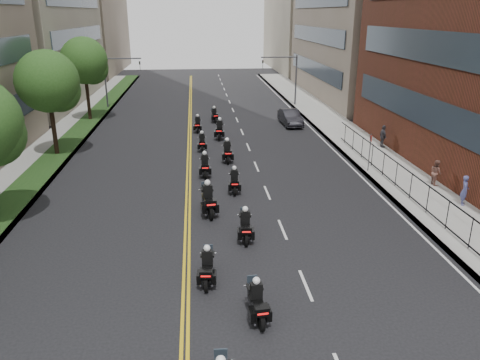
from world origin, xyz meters
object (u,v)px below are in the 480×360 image
object	(u,v)px
motorcycle_2	(207,268)
motorcycle_8	(202,143)
motorcycle_3	(245,227)
parked_sedan	(290,117)
motorcycle_1	(257,303)
pedestrian_b	(436,172)
motorcycle_7	(227,152)
motorcycle_10	(198,125)
motorcycle_4	(208,201)
motorcycle_11	(214,116)
pedestrian_a	(465,190)
motorcycle_9	(220,130)
motorcycle_5	(234,182)
pedestrian_c	(383,136)
motorcycle_6	(205,166)

from	to	relation	value
motorcycle_2	motorcycle_8	size ratio (longest dim) A/B	1.02
motorcycle_3	parked_sedan	xyz separation A→B (m)	(6.73, 23.12, 0.09)
motorcycle_1	pedestrian_b	distance (m)	17.25
motorcycle_7	motorcycle_8	world-z (taller)	motorcycle_7
motorcycle_10	motorcycle_4	bearing A→B (deg)	-85.86
motorcycle_1	motorcycle_10	size ratio (longest dim) A/B	0.99
motorcycle_7	motorcycle_10	distance (m)	9.29
motorcycle_4	motorcycle_7	bearing A→B (deg)	72.82
motorcycle_10	motorcycle_11	size ratio (longest dim) A/B	1.01
pedestrian_a	motorcycle_8	bearing A→B (deg)	71.76
motorcycle_7	motorcycle_9	size ratio (longest dim) A/B	0.95
motorcycle_1	motorcycle_8	size ratio (longest dim) A/B	1.01
parked_sedan	pedestrian_b	distance (m)	18.10
motorcycle_4	pedestrian_a	world-z (taller)	motorcycle_4
motorcycle_1	motorcycle_2	distance (m)	2.98
motorcycle_5	pedestrian_b	xyz separation A→B (m)	(12.22, -0.33, 0.31)
motorcycle_11	motorcycle_10	bearing A→B (deg)	-119.30
motorcycle_2	motorcycle_3	size ratio (longest dim) A/B	0.97
motorcycle_1	motorcycle_3	bearing A→B (deg)	82.11
pedestrian_a	pedestrian_c	distance (m)	11.58
motorcycle_6	motorcycle_2	bearing A→B (deg)	-91.02
pedestrian_c	motorcycle_10	bearing A→B (deg)	62.63
motorcycle_6	motorcycle_8	bearing A→B (deg)	90.69
motorcycle_1	motorcycle_11	size ratio (longest dim) A/B	1.01
motorcycle_6	motorcycle_9	distance (m)	9.53
motorcycle_8	pedestrian_c	bearing A→B (deg)	-3.43
motorcycle_7	motorcycle_9	bearing A→B (deg)	91.92
motorcycle_6	motorcycle_9	bearing A→B (deg)	81.14
motorcycle_9	motorcycle_1	bearing A→B (deg)	-83.99
motorcycle_3	motorcycle_5	bearing A→B (deg)	92.52
motorcycle_8	pedestrian_a	xyz separation A→B (m)	(13.94, -12.51, 0.37)
motorcycle_5	motorcycle_8	world-z (taller)	motorcycle_5
motorcycle_7	motorcycle_8	distance (m)	3.44
pedestrian_a	motorcycle_3	bearing A→B (deg)	126.12
motorcycle_7	parked_sedan	distance (m)	12.79
motorcycle_9	motorcycle_6	bearing A→B (deg)	-92.70
motorcycle_4	motorcycle_2	bearing A→B (deg)	-99.15
parked_sedan	motorcycle_1	bearing A→B (deg)	-106.60
motorcycle_3	pedestrian_b	bearing A→B (deg)	28.31
motorcycle_3	motorcycle_2	bearing A→B (deg)	-115.21
motorcycle_11	parked_sedan	xyz separation A→B (m)	(7.06, -2.03, 0.12)
motorcycle_3	parked_sedan	bearing A→B (deg)	76.42
motorcycle_3	parked_sedan	distance (m)	24.08
motorcycle_4	pedestrian_b	xyz separation A→B (m)	(13.85, 2.76, 0.20)
motorcycle_3	parked_sedan	world-z (taller)	motorcycle_3
motorcycle_6	motorcycle_8	size ratio (longest dim) A/B	1.07
motorcycle_2	motorcycle_10	bearing A→B (deg)	95.53
motorcycle_11	motorcycle_3	bearing A→B (deg)	-95.29
motorcycle_7	parked_sedan	xyz separation A→B (m)	(6.71, 10.88, 0.05)
motorcycle_2	pedestrian_b	world-z (taller)	pedestrian_b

